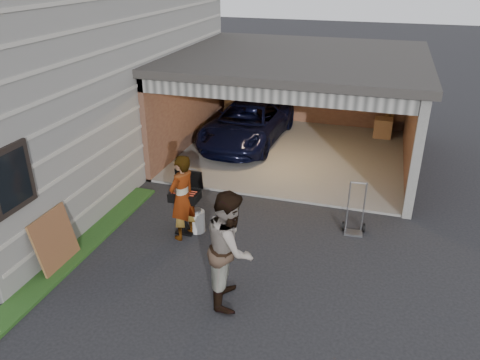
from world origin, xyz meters
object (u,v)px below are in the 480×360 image
object	(u,v)px
minivan	(247,125)
bbq_grill	(186,198)
propane_tank	(197,221)
hand_truck	(354,223)
plywood_panel	(55,241)
woman	(182,198)
man	(230,248)

from	to	relation	value
minivan	bbq_grill	size ratio (longest dim) A/B	3.33
propane_tank	hand_truck	world-z (taller)	hand_truck
plywood_panel	woman	bearing A→B (deg)	41.31
woman	plywood_panel	xyz separation A→B (m)	(-1.84, -1.62, -0.36)
woman	man	distance (m)	2.18
propane_tank	plywood_panel	xyz separation A→B (m)	(-2.03, -1.89, 0.30)
woman	propane_tank	xyz separation A→B (m)	(0.19, 0.27, -0.67)
minivan	hand_truck	bearing A→B (deg)	-47.52
man	hand_truck	bearing A→B (deg)	-46.25
bbq_grill	minivan	bearing A→B (deg)	92.54
man	plywood_panel	distance (m)	3.39
minivan	hand_truck	world-z (taller)	minivan
man	hand_truck	distance (m)	3.39
minivan	man	size ratio (longest dim) A/B	2.17
bbq_grill	propane_tank	distance (m)	0.59
plywood_panel	hand_truck	world-z (taller)	hand_truck
minivan	propane_tank	size ratio (longest dim) A/B	9.23
minivan	woman	bearing A→B (deg)	-84.33
woman	hand_truck	distance (m)	3.60
minivan	man	world-z (taller)	man
man	hand_truck	size ratio (longest dim) A/B	1.75
woman	hand_truck	size ratio (longest dim) A/B	1.57
woman	hand_truck	world-z (taller)	woman
minivan	hand_truck	size ratio (longest dim) A/B	3.80
bbq_grill	hand_truck	distance (m)	3.54
minivan	woman	distance (m)	5.56
minivan	propane_tank	distance (m)	5.30
minivan	man	distance (m)	7.33
woman	propane_tank	distance (m)	0.74
hand_truck	man	bearing A→B (deg)	-128.15
woman	propane_tank	world-z (taller)	woman
bbq_grill	hand_truck	xyz separation A→B (m)	(3.36, 0.97, -0.56)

